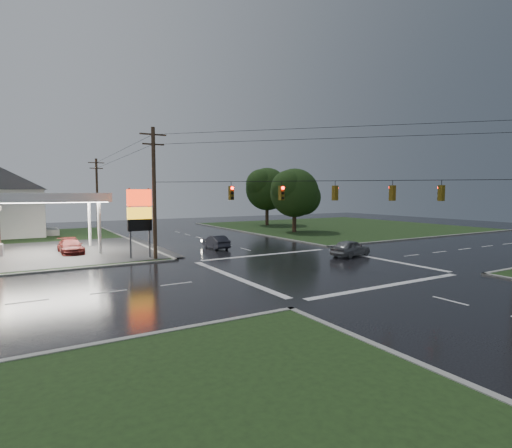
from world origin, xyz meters
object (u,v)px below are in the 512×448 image
tree_ne_far (268,189)px  car_crossing (350,248)px  utility_pole_nw (154,191)px  pylon_sign (139,212)px  house_near (3,202)px  utility_pole_n (97,194)px  tree_ne_near (295,193)px  car_pump (71,246)px  car_north (216,242)px

tree_ne_far → car_crossing: bearing=-109.6°
utility_pole_nw → pylon_sign: bearing=135.0°
car_crossing → pylon_sign: bearing=52.0°
house_near → tree_ne_far: bearing=-3.0°
utility_pole_n → tree_ne_near: 28.55m
tree_ne_far → car_pump: bearing=-151.9°
utility_pole_nw → car_north: 9.47m
house_near → utility_pole_nw: bearing=-66.6°
car_crossing → car_north: bearing=26.0°
house_near → tree_ne_far: (38.10, -2.01, 1.77)m
pylon_sign → car_crossing: size_ratio=1.40×
tree_ne_far → house_near: bearing=177.0°
pylon_sign → house_near: size_ratio=0.54×
house_near → car_pump: bearing=-73.7°
house_near → tree_ne_near: 37.80m
tree_ne_near → tree_ne_far: (3.01, 12.00, 0.62)m
pylon_sign → utility_pole_n: 27.56m
car_crossing → car_pump: car_crossing is taller
tree_ne_far → pylon_sign: bearing=-139.6°
house_near → car_pump: (5.66, -19.34, -3.73)m
tree_ne_near → tree_ne_far: 12.39m
house_near → tree_ne_near: (35.09, -14.01, 1.16)m
utility_pole_nw → car_north: utility_pole_nw is taller
pylon_sign → tree_ne_near: bearing=25.0°
utility_pole_nw → utility_pole_n: bearing=90.0°
car_north → car_crossing: (8.24, -10.49, 0.07)m
pylon_sign → car_pump: size_ratio=1.28×
utility_pole_n → pylon_sign: bearing=-92.1°
utility_pole_nw → utility_pole_n: size_ratio=1.05×
utility_pole_nw → car_north: bearing=25.9°
tree_ne_far → car_pump: 37.19m
car_north → car_pump: (-13.00, 3.66, 0.01)m
utility_pole_n → tree_ne_far: 26.96m
car_crossing → car_pump: 25.52m
utility_pole_n → car_pump: (-5.79, -21.34, -4.79)m
car_north → tree_ne_far: bearing=-132.2°
utility_pole_n → house_near: 11.67m
car_crossing → car_pump: size_ratio=0.92×
car_pump → car_crossing: bearing=-36.2°
utility_pole_n → car_pump: bearing=-105.2°
utility_pole_nw → tree_ne_far: (26.65, 24.49, 0.46)m
utility_pole_n → tree_ne_near: size_ratio=1.17×
car_pump → utility_pole_n: bearing=72.3°
house_near → car_crossing: house_near is taller
house_near → car_pump: house_near is taller
utility_pole_nw → tree_ne_near: bearing=27.9°
pylon_sign → tree_ne_far: (27.65, 23.49, 2.17)m
house_near → pylon_sign: bearing=-67.7°
house_near → car_crossing: (26.90, -33.48, -3.67)m
car_north → car_crossing: 13.34m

